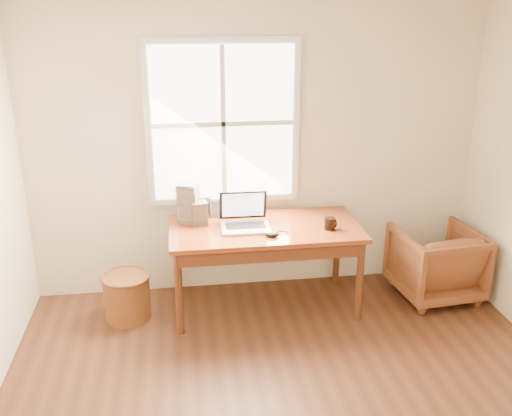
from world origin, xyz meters
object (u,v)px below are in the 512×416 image
(armchair, at_px, (436,263))
(cd_stack_a, at_px, (187,201))
(desk, at_px, (265,229))
(laptop, at_px, (246,211))
(wicker_stool, at_px, (127,297))
(coffee_mug, at_px, (330,223))

(armchair, distance_m, cd_stack_a, 2.29)
(desk, height_order, laptop, laptop)
(armchair, height_order, cd_stack_a, cd_stack_a)
(armchair, xyz_separation_m, laptop, (-1.72, -0.01, 0.59))
(laptop, bearing_deg, wicker_stool, -179.22)
(laptop, distance_m, coffee_mug, 0.70)
(desk, xyz_separation_m, cd_stack_a, (-0.64, 0.31, 0.17))
(desk, relative_size, coffee_mug, 16.02)
(cd_stack_a, bearing_deg, armchair, -8.80)
(desk, height_order, coffee_mug, coffee_mug)
(armchair, xyz_separation_m, wicker_stool, (-2.72, -0.00, -0.13))
(desk, bearing_deg, coffee_mug, -14.35)
(wicker_stool, xyz_separation_m, coffee_mug, (1.69, -0.10, 0.61))
(wicker_stool, xyz_separation_m, laptop, (1.01, -0.01, 0.72))
(coffee_mug, bearing_deg, laptop, 162.27)
(wicker_stool, bearing_deg, coffee_mug, -3.43)
(cd_stack_a, bearing_deg, desk, -25.97)
(armchair, distance_m, wicker_stool, 2.73)
(laptop, bearing_deg, desk, 14.43)
(wicker_stool, bearing_deg, laptop, -0.44)
(desk, distance_m, laptop, 0.25)
(armchair, bearing_deg, cd_stack_a, -14.34)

